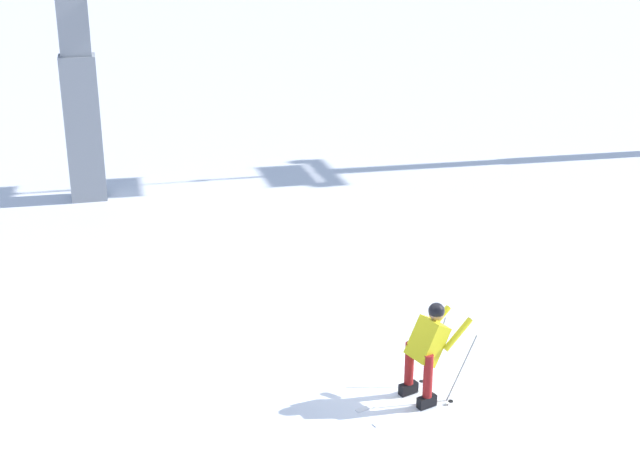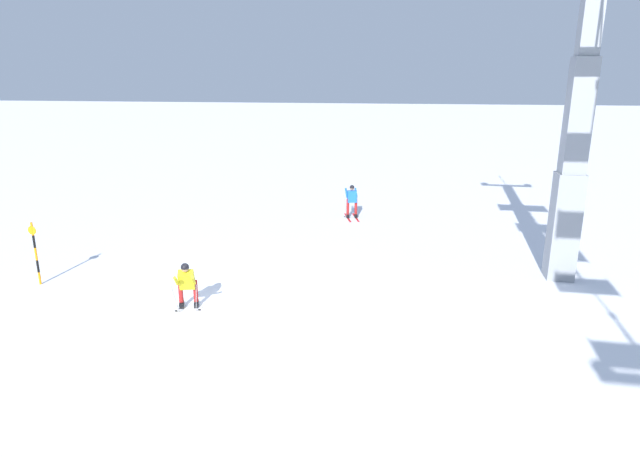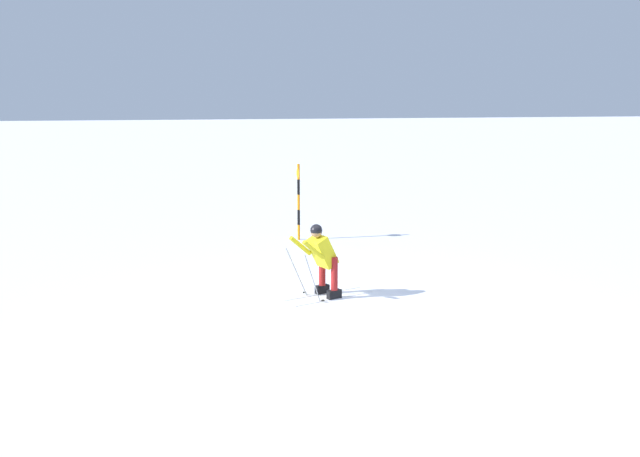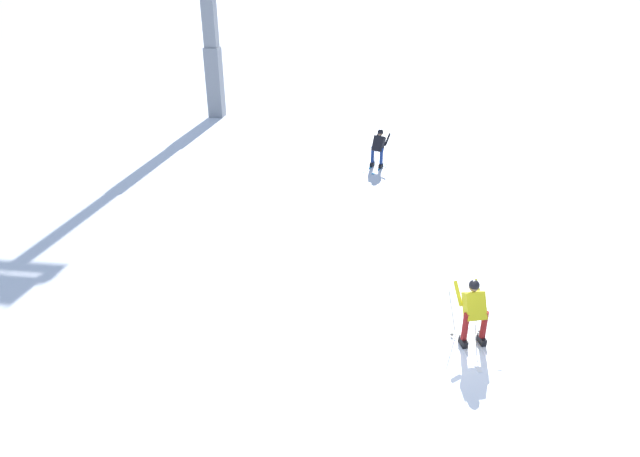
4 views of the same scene
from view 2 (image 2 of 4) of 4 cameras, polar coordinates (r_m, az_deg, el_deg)
The scene contains 5 objects.
ground_plane at distance 15.82m, azimuth -11.15°, elevation -8.11°, with size 260.00×260.00×0.00m, color white.
skier_carving_main at distance 15.43m, azimuth -14.15°, elevation -5.67°, with size 1.84×1.05×1.55m.
lift_tower_near at distance 18.27m, azimuth 25.80°, elevation 8.71°, with size 0.84×3.02×11.01m.
trail_marker_pole at distance 18.90m, azimuth -28.29°, elevation -2.19°, with size 0.07×0.28×2.05m.
skier_distant_uphill at distance 24.91m, azimuth 3.45°, elevation 3.16°, with size 1.69×0.93×1.58m.
Camera 2 is at (13.40, 5.52, 6.34)m, focal length 29.73 mm.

